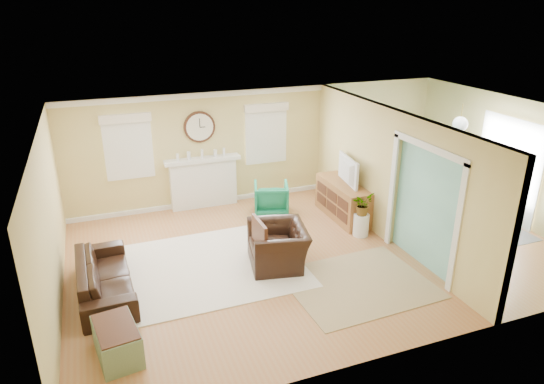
# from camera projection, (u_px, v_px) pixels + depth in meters

# --- Properties ---
(floor) EXTENTS (9.00, 9.00, 0.00)m
(floor) POSITION_uv_depth(u_px,v_px,m) (317.00, 250.00, 9.24)
(floor) COLOR #AD6B3E
(floor) RESTS_ON ground
(wall_back) EXTENTS (9.00, 0.02, 2.60)m
(wall_back) POSITION_uv_depth(u_px,v_px,m) (263.00, 144.00, 11.37)
(wall_back) COLOR tan
(wall_back) RESTS_ON ground
(wall_front) EXTENTS (9.00, 0.02, 2.60)m
(wall_front) POSITION_uv_depth(u_px,v_px,m) (422.00, 266.00, 6.15)
(wall_front) COLOR tan
(wall_front) RESTS_ON ground
(wall_left) EXTENTS (0.02, 6.00, 2.60)m
(wall_left) POSITION_uv_depth(u_px,v_px,m) (49.00, 225.00, 7.28)
(wall_left) COLOR tan
(wall_left) RESTS_ON ground
(wall_right) EXTENTS (0.02, 6.00, 2.60)m
(wall_right) POSITION_uv_depth(u_px,v_px,m) (511.00, 160.00, 10.24)
(wall_right) COLOR tan
(wall_right) RESTS_ON ground
(ceiling) EXTENTS (9.00, 6.00, 0.02)m
(ceiling) POSITION_uv_depth(u_px,v_px,m) (322.00, 116.00, 8.28)
(ceiling) COLOR white
(ceiling) RESTS_ON wall_back
(partition) EXTENTS (0.17, 6.00, 2.60)m
(partition) POSITION_uv_depth(u_px,v_px,m) (383.00, 170.00, 9.48)
(partition) COLOR tan
(partition) RESTS_ON ground
(fireplace) EXTENTS (1.70, 0.30, 1.17)m
(fireplace) POSITION_uv_depth(u_px,v_px,m) (203.00, 182.00, 11.03)
(fireplace) COLOR white
(fireplace) RESTS_ON ground
(wall_clock) EXTENTS (0.70, 0.07, 0.70)m
(wall_clock) POSITION_uv_depth(u_px,v_px,m) (200.00, 127.00, 10.65)
(wall_clock) COLOR #492A1D
(wall_clock) RESTS_ON wall_back
(window_left) EXTENTS (1.05, 0.13, 1.42)m
(window_left) POSITION_uv_depth(u_px,v_px,m) (128.00, 142.00, 10.20)
(window_left) COLOR white
(window_left) RESTS_ON wall_back
(window_right) EXTENTS (1.05, 0.13, 1.42)m
(window_right) POSITION_uv_depth(u_px,v_px,m) (266.00, 129.00, 11.21)
(window_right) COLOR white
(window_right) RESTS_ON wall_back
(french_doors) EXTENTS (0.06, 1.70, 2.20)m
(french_doors) POSITION_uv_depth(u_px,v_px,m) (508.00, 169.00, 10.30)
(french_doors) COLOR white
(french_doors) RESTS_ON ground
(pendant) EXTENTS (0.30, 0.30, 0.55)m
(pendant) POSITION_uv_depth(u_px,v_px,m) (460.00, 124.00, 9.41)
(pendant) COLOR gold
(pendant) RESTS_ON ceiling
(rug_cream) EXTENTS (3.12, 2.71, 0.02)m
(rug_cream) POSITION_uv_depth(u_px,v_px,m) (212.00, 265.00, 8.70)
(rug_cream) COLOR silver
(rug_cream) RESTS_ON floor
(rug_jute) EXTENTS (2.39, 1.99, 0.01)m
(rug_jute) POSITION_uv_depth(u_px,v_px,m) (358.00, 284.00, 8.14)
(rug_jute) COLOR tan
(rug_jute) RESTS_ON floor
(rug_grey) EXTENTS (2.25, 2.81, 0.01)m
(rug_grey) POSITION_uv_depth(u_px,v_px,m) (450.00, 221.00, 10.46)
(rug_grey) COLOR slate
(rug_grey) RESTS_ON floor
(sofa) EXTENTS (0.86, 2.09, 0.60)m
(sofa) POSITION_uv_depth(u_px,v_px,m) (105.00, 277.00, 7.78)
(sofa) COLOR black
(sofa) RESTS_ON floor
(eames_chair) EXTENTS (1.18, 1.29, 0.73)m
(eames_chair) POSITION_uv_depth(u_px,v_px,m) (278.00, 246.00, 8.63)
(eames_chair) COLOR black
(eames_chair) RESTS_ON floor
(green_chair) EXTENTS (0.94, 0.95, 0.69)m
(green_chair) POSITION_uv_depth(u_px,v_px,m) (271.00, 198.00, 10.77)
(green_chair) COLOR #08694C
(green_chair) RESTS_ON floor
(trunk) EXTENTS (0.62, 0.90, 0.48)m
(trunk) POSITION_uv_depth(u_px,v_px,m) (117.00, 341.00, 6.41)
(trunk) COLOR gray
(trunk) RESTS_ON floor
(credenza) EXTENTS (0.55, 1.61, 0.80)m
(credenza) POSITION_uv_depth(u_px,v_px,m) (343.00, 200.00, 10.50)
(credenza) COLOR #956233
(credenza) RESTS_ON floor
(tv) EXTENTS (0.27, 1.02, 0.58)m
(tv) POSITION_uv_depth(u_px,v_px,m) (344.00, 170.00, 10.24)
(tv) COLOR black
(tv) RESTS_ON credenza
(garden_stool) EXTENTS (0.31, 0.31, 0.46)m
(garden_stool) POSITION_uv_depth(u_px,v_px,m) (361.00, 225.00, 9.76)
(garden_stool) COLOR white
(garden_stool) RESTS_ON floor
(potted_plant) EXTENTS (0.53, 0.51, 0.46)m
(potted_plant) POSITION_uv_depth(u_px,v_px,m) (363.00, 204.00, 9.59)
(potted_plant) COLOR #337F33
(potted_plant) RESTS_ON garden_stool
(dining_table) EXTENTS (1.20, 1.92, 0.64)m
(dining_table) POSITION_uv_depth(u_px,v_px,m) (452.00, 207.00, 10.35)
(dining_table) COLOR #492A1D
(dining_table) RESTS_ON floor
(dining_chair_n) EXTENTS (0.48, 0.48, 1.04)m
(dining_chair_n) POSITION_uv_depth(u_px,v_px,m) (422.00, 179.00, 11.14)
(dining_chair_n) COLOR slate
(dining_chair_n) RESTS_ON floor
(dining_chair_s) EXTENTS (0.44, 0.44, 0.95)m
(dining_chair_s) POSITION_uv_depth(u_px,v_px,m) (489.00, 217.00, 9.34)
(dining_chair_s) COLOR slate
(dining_chair_s) RESTS_ON floor
(dining_chair_w) EXTENTS (0.53, 0.53, 1.04)m
(dining_chair_w) POSITION_uv_depth(u_px,v_px,m) (429.00, 200.00, 9.98)
(dining_chair_w) COLOR white
(dining_chair_w) RESTS_ON floor
(dining_chair_e) EXTENTS (0.49, 0.49, 0.95)m
(dining_chair_e) POSITION_uv_depth(u_px,v_px,m) (476.00, 192.00, 10.52)
(dining_chair_e) COLOR slate
(dining_chair_e) RESTS_ON floor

